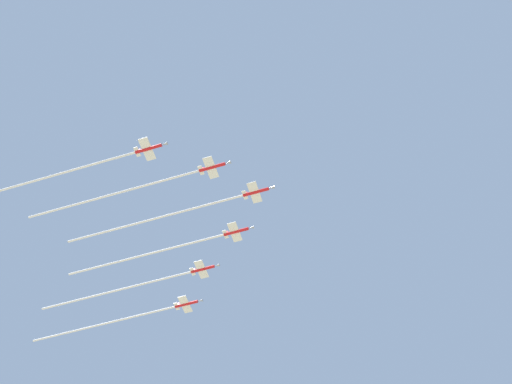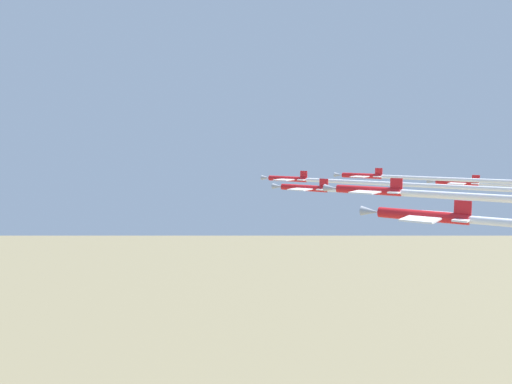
% 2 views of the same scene
% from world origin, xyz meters
% --- Properties ---
extents(jet_lead, '(38.57, 69.18, 2.43)m').
position_xyz_m(jet_lead, '(-7.20, -28.49, 180.65)').
color(jet_lead, red).
extents(jet_port_inner, '(35.91, 64.27, 2.43)m').
position_xyz_m(jet_port_inner, '(-23.19, -29.98, 180.28)').
color(jet_port_inner, red).
extents(jet_starboard_inner, '(37.37, 66.97, 2.43)m').
position_xyz_m(jet_starboard_inner, '(-0.39, -43.94, 181.02)').
color(jet_starboard_inner, red).
extents(jet_port_outer, '(36.35, 65.09, 2.43)m').
position_xyz_m(jet_port_outer, '(-43.50, -39.44, 181.90)').
color(jet_port_outer, red).
extents(jet_starboard_outer, '(37.81, 67.78, 2.43)m').
position_xyz_m(jet_starboard_outer, '(2.78, -66.11, 179.40)').
color(jet_starboard_outer, red).
extents(jet_center_rear, '(35.92, 64.30, 2.43)m').
position_xyz_m(jet_center_rear, '(-60.42, -42.65, 180.93)').
color(jet_center_rear, red).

